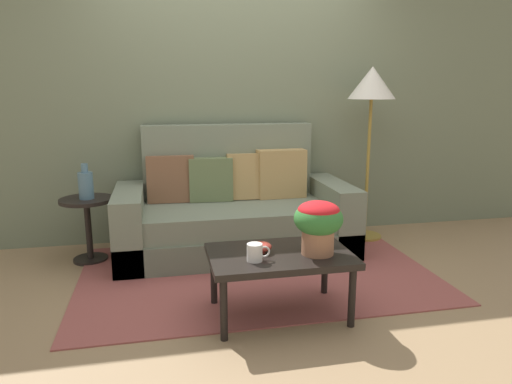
% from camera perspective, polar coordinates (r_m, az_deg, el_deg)
% --- Properties ---
extents(ground_plane, '(14.00, 14.00, 0.00)m').
position_cam_1_polar(ground_plane, '(3.59, 0.37, -10.40)').
color(ground_plane, '#997A56').
extents(wall_back, '(6.40, 0.12, 2.68)m').
position_cam_1_polar(wall_back, '(4.44, -2.83, 11.72)').
color(wall_back, slate).
rests_on(wall_back, ground).
extents(area_rug, '(2.65, 1.68, 0.01)m').
position_cam_1_polar(area_rug, '(3.65, 0.12, -9.89)').
color(area_rug, '#994C47').
rests_on(area_rug, ground).
extents(couch, '(1.99, 0.91, 1.08)m').
position_cam_1_polar(couch, '(4.10, -2.67, -2.63)').
color(couch, '#626B59').
rests_on(couch, ground).
extents(coffee_table, '(0.87, 0.57, 0.41)m').
position_cam_1_polar(coffee_table, '(2.91, 2.91, -8.24)').
color(coffee_table, black).
rests_on(coffee_table, ground).
extents(side_table, '(0.42, 0.42, 0.53)m').
position_cam_1_polar(side_table, '(4.05, -19.83, -2.98)').
color(side_table, black).
rests_on(side_table, ground).
extents(floor_lamp, '(0.43, 0.43, 1.59)m').
position_cam_1_polar(floor_lamp, '(4.41, 13.90, 11.59)').
color(floor_lamp, olive).
rests_on(floor_lamp, ground).
extents(potted_plant, '(0.30, 0.30, 0.33)m').
position_cam_1_polar(potted_plant, '(2.84, 7.60, -3.55)').
color(potted_plant, '#A36B4C').
rests_on(potted_plant, coffee_table).
extents(coffee_mug, '(0.14, 0.09, 0.10)m').
position_cam_1_polar(coffee_mug, '(2.74, -0.09, -7.37)').
color(coffee_mug, white).
rests_on(coffee_mug, coffee_table).
extents(snack_bowl, '(0.13, 0.13, 0.07)m').
position_cam_1_polar(snack_bowl, '(2.89, 0.65, -6.68)').
color(snack_bowl, '#B2382D').
rests_on(snack_bowl, coffee_table).
extents(table_vase, '(0.12, 0.12, 0.29)m').
position_cam_1_polar(table_vase, '(3.97, -20.03, 0.86)').
color(table_vase, slate).
rests_on(table_vase, side_table).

